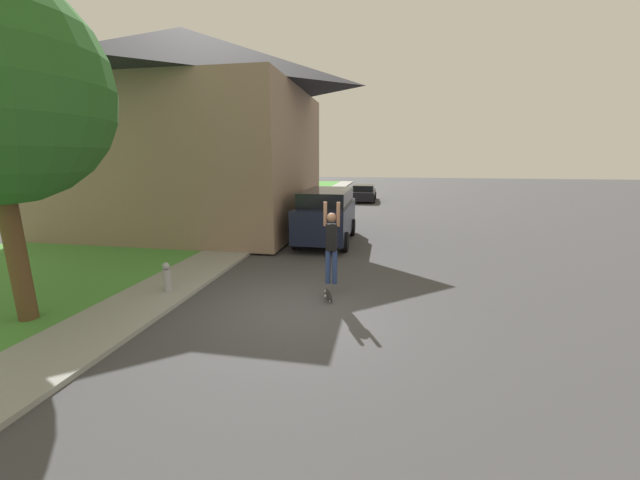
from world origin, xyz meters
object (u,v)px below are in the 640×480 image
suv_parked (327,214)px  fire_hydrant (167,277)px  skateboarder (331,242)px  skateboard (329,295)px  car_down_street (364,193)px

suv_parked → fire_hydrant: (-3.04, -6.58, -0.70)m
skateboarder → fire_hydrant: bearing=-170.1°
skateboarder → fire_hydrant: size_ratio=2.77×
fire_hydrant → skateboard: bearing=6.9°
skateboard → car_down_street: bearing=91.3°
suv_parked → fire_hydrant: 7.28m
car_down_street → skateboarder: bearing=-88.7°
skateboarder → fire_hydrant: (-4.12, -0.72, -0.93)m
suv_parked → skateboard: suv_parked is taller
skateboard → skateboarder: bearing=85.4°
car_down_street → fire_hydrant: car_down_street is taller
fire_hydrant → skateboarder: bearing=9.9°
skateboard → fire_hydrant: size_ratio=1.04×
suv_parked → fire_hydrant: suv_parked is taller
car_down_street → skateboarder: skateboarder is taller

